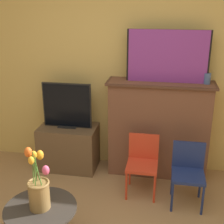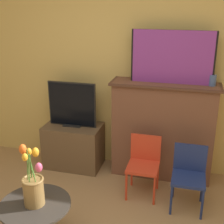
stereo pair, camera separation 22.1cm
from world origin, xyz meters
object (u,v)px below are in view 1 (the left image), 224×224
object	(u,v)px
chair_red	(143,160)
chair_blue	(188,170)
tv_monitor	(67,106)
vase_tulips	(39,189)
painting	(168,56)

from	to	relation	value
chair_red	chair_blue	bearing A→B (deg)	-13.53
chair_blue	tv_monitor	bearing A→B (deg)	161.27
chair_red	vase_tulips	bearing A→B (deg)	-125.32
chair_red	painting	bearing A→B (deg)	65.61
vase_tulips	painting	bearing A→B (deg)	57.66
painting	tv_monitor	world-z (taller)	painting
chair_red	vase_tulips	xyz separation A→B (m)	(-0.74, -1.05, 0.23)
tv_monitor	vase_tulips	world-z (taller)	tv_monitor
tv_monitor	painting	bearing A→B (deg)	3.44
tv_monitor	vase_tulips	size ratio (longest dim) A/B	1.10
chair_blue	vase_tulips	xyz separation A→B (m)	(-1.22, -0.93, 0.23)
painting	chair_red	size ratio (longest dim) A/B	1.38
chair_blue	vase_tulips	world-z (taller)	vase_tulips
chair_red	vase_tulips	size ratio (longest dim) A/B	1.20
painting	tv_monitor	distance (m)	1.32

